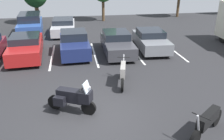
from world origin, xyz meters
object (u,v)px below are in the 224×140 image
object	(u,v)px
motorcycle_second	(207,122)
car_grey	(151,40)
motorcycle_third	(123,73)
car_red	(26,47)
car_charcoal	(117,43)
car_navy	(74,44)
motorcycle_touring	(73,98)
car_far_silver	(64,26)
car_far_blue	(30,25)

from	to	relation	value
motorcycle_second	car_grey	size ratio (longest dim) A/B	0.44
motorcycle_third	car_red	size ratio (longest dim) A/B	0.44
car_charcoal	car_grey	world-z (taller)	car_charcoal
motorcycle_second	car_navy	size ratio (longest dim) A/B	0.45
motorcycle_touring	motorcycle_third	bearing A→B (deg)	41.17
motorcycle_second	car_red	size ratio (longest dim) A/B	0.40
motorcycle_touring	car_red	size ratio (longest dim) A/B	0.39
car_red	car_far_silver	world-z (taller)	car_red
motorcycle_third	car_grey	world-z (taller)	car_grey
car_charcoal	car_far_blue	world-z (taller)	car_far_blue
car_charcoal	car_far_silver	world-z (taller)	car_charcoal
car_far_blue	motorcycle_touring	bearing A→B (deg)	-75.11
motorcycle_touring	motorcycle_third	world-z (taller)	motorcycle_touring
car_charcoal	car_far_blue	distance (m)	8.97
car_far_silver	car_far_blue	bearing A→B (deg)	-179.16
motorcycle_third	car_far_blue	size ratio (longest dim) A/B	0.44
motorcycle_touring	car_red	distance (m)	7.71
car_far_silver	car_navy	bearing A→B (deg)	-81.94
car_grey	car_far_blue	size ratio (longest dim) A/B	0.92
motorcycle_third	car_grey	bearing A→B (deg)	58.87
car_red	car_grey	size ratio (longest dim) A/B	1.10
motorcycle_touring	car_grey	world-z (taller)	car_grey
motorcycle_third	car_grey	distance (m)	6.02
motorcycle_touring	motorcycle_second	xyz separation A→B (m)	(4.43, -2.27, -0.09)
car_grey	car_charcoal	bearing A→B (deg)	-171.76
motorcycle_third	car_far_blue	distance (m)	12.43
car_charcoal	car_grey	xyz separation A→B (m)	(2.52, 0.36, 0.00)
car_navy	car_far_blue	bearing A→B (deg)	121.96
motorcycle_third	car_navy	xyz separation A→B (m)	(-2.28, 5.03, 0.14)
motorcycle_third	car_far_silver	distance (m)	11.39
motorcycle_touring	motorcycle_second	bearing A→B (deg)	-27.15
car_grey	car_far_silver	distance (m)	8.52
motorcycle_third	car_far_silver	world-z (taller)	car_far_silver
car_navy	car_far_blue	size ratio (longest dim) A/B	0.89
motorcycle_touring	car_far_blue	size ratio (longest dim) A/B	0.39
car_grey	car_far_blue	distance (m)	10.74
car_navy	car_charcoal	xyz separation A→B (m)	(2.88, -0.24, -0.04)
motorcycle_third	car_charcoal	world-z (taller)	car_charcoal
motorcycle_second	car_red	distance (m)	11.93
motorcycle_touring	car_navy	world-z (taller)	car_navy
car_far_blue	car_navy	bearing A→B (deg)	-58.04
car_navy	car_charcoal	bearing A→B (deg)	-4.75
motorcycle_third	car_red	bearing A→B (deg)	137.34
car_charcoal	car_far_silver	size ratio (longest dim) A/B	0.95
motorcycle_third	car_far_blue	bearing A→B (deg)	118.62
motorcycle_third	car_far_blue	world-z (taller)	car_far_blue
car_red	motorcycle_third	bearing A→B (deg)	-42.66
car_navy	car_grey	world-z (taller)	car_navy
car_grey	car_far_silver	bearing A→B (deg)	137.05
car_charcoal	motorcycle_second	bearing A→B (deg)	-81.64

